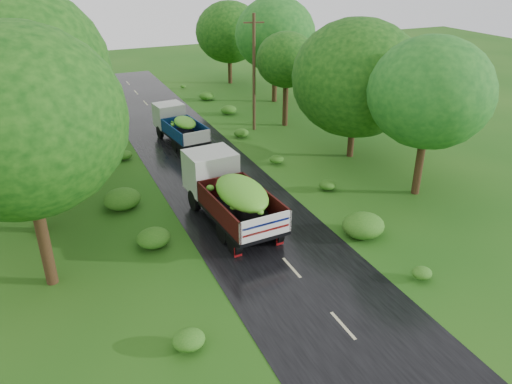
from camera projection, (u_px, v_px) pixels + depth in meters
ground at (343, 326)px, 18.04m from camera, size 120.00×120.00×0.00m
road at (281, 256)px, 22.15m from camera, size 6.50×80.00×0.02m
road_lines at (271, 245)px, 22.96m from camera, size 0.12×69.60×0.00m
truck_near at (228, 191)px, 24.35m from camera, size 2.95×7.19×2.96m
truck_far at (178, 124)px, 34.77m from camera, size 2.63×5.82×2.37m
utility_pole at (254, 72)px, 35.94m from camera, size 1.45×0.46×8.38m
trees_right at (304, 55)px, 36.54m from camera, size 5.58×31.75×7.49m
shrubs at (213, 174)px, 29.40m from camera, size 11.90×44.00×0.70m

